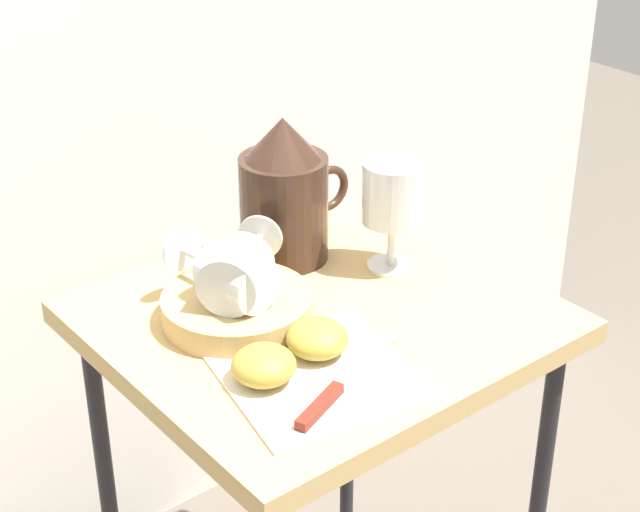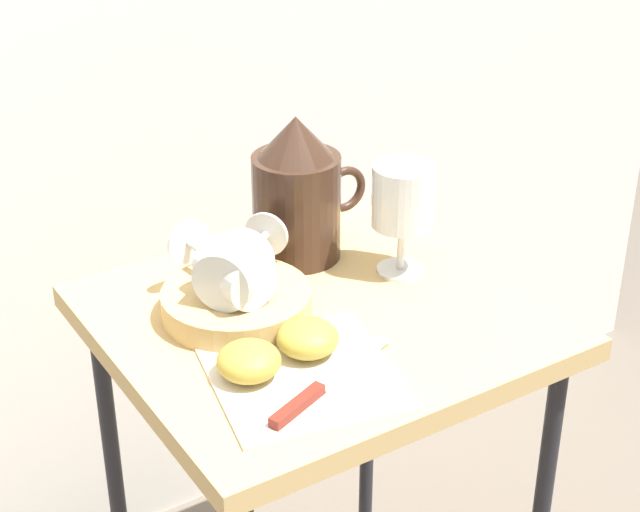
% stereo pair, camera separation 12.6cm
% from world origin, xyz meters
% --- Properties ---
extents(table, '(0.53, 0.49, 0.71)m').
position_xyz_m(table, '(0.00, 0.00, 0.64)').
color(table, tan).
rests_on(table, ground_plane).
extents(linen_napkin, '(0.25, 0.25, 0.00)m').
position_xyz_m(linen_napkin, '(-0.09, -0.11, 0.71)').
color(linen_napkin, silver).
rests_on(linen_napkin, table).
extents(basket_tray, '(0.19, 0.19, 0.03)m').
position_xyz_m(basket_tray, '(-0.09, 0.05, 0.73)').
color(basket_tray, tan).
rests_on(basket_tray, table).
extents(pitcher, '(0.17, 0.12, 0.21)m').
position_xyz_m(pitcher, '(0.06, 0.15, 0.79)').
color(pitcher, '#382319').
rests_on(pitcher, table).
extents(wine_glass_upright, '(0.08, 0.08, 0.16)m').
position_xyz_m(wine_glass_upright, '(0.15, 0.03, 0.81)').
color(wine_glass_upright, silver).
rests_on(wine_glass_upright, table).
extents(wine_glass_tipped_near, '(0.08, 0.15, 0.07)m').
position_xyz_m(wine_glass_tipped_near, '(-0.10, 0.04, 0.78)').
color(wine_glass_tipped_near, silver).
rests_on(wine_glass_tipped_near, basket_tray).
extents(wine_glass_tipped_far, '(0.16, 0.14, 0.08)m').
position_xyz_m(wine_glass_tipped_far, '(-0.10, 0.04, 0.78)').
color(wine_glass_tipped_far, silver).
rests_on(wine_glass_tipped_far, basket_tray).
extents(apple_half_left, '(0.07, 0.07, 0.04)m').
position_xyz_m(apple_half_left, '(-0.15, -0.08, 0.73)').
color(apple_half_left, '#B29938').
rests_on(apple_half_left, linen_napkin).
extents(apple_half_right, '(0.07, 0.07, 0.04)m').
position_xyz_m(apple_half_right, '(-0.07, -0.08, 0.73)').
color(apple_half_right, '#B29938').
rests_on(apple_half_right, linen_napkin).
extents(knife, '(0.21, 0.09, 0.01)m').
position_xyz_m(knife, '(-0.10, -0.15, 0.72)').
color(knife, silver).
rests_on(knife, linen_napkin).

